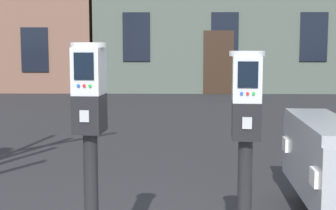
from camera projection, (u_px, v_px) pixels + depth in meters
name	position (u px, v px, depth m)	size (l,w,h in m)	color
parking_meter_near_kerb	(90.00, 122.00, 3.18)	(0.23, 0.26, 1.56)	black
parking_meter_twin_adjacent	(246.00, 128.00, 3.17)	(0.23, 0.26, 1.51)	black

